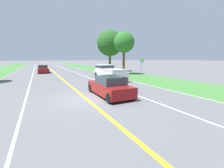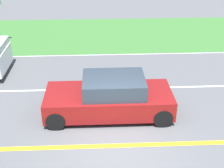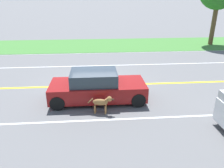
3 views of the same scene
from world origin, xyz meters
TOP-DOWN VIEW (x-y plane):
  - ground_plane at (0.00, 0.00)m, footprint 400.00×400.00m
  - centre_divider_line at (0.00, 0.00)m, footprint 0.18×160.00m
  - lane_edge_line_right at (7.00, 0.00)m, footprint 0.14×160.00m
  - lane_dash_same_dir at (3.50, 0.00)m, footprint 0.10×160.00m
  - grass_verge_right at (10.00, 0.00)m, footprint 6.00×160.00m
  - ego_car at (1.73, 0.10)m, footprint 1.81×4.24m
  - dog at (2.96, 0.28)m, footprint 0.35×1.08m

SIDE VIEW (x-z plane):
  - ground_plane at x=0.00m, z-range 0.00..0.00m
  - centre_divider_line at x=0.00m, z-range 0.00..0.01m
  - lane_edge_line_right at x=7.00m, z-range 0.00..0.01m
  - lane_dash_same_dir at x=3.50m, z-range 0.00..0.01m
  - grass_verge_right at x=10.00m, z-range 0.00..0.03m
  - dog at x=2.96m, z-range 0.10..0.89m
  - ego_car at x=1.73m, z-range -0.05..1.35m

